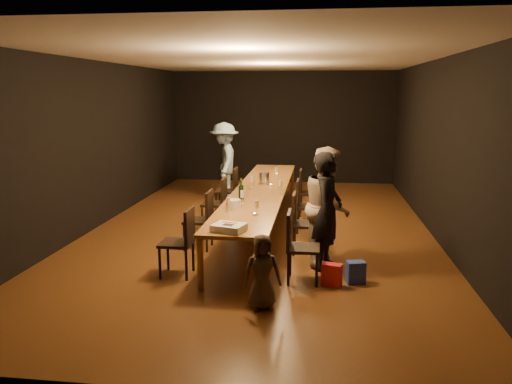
# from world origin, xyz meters

# --- Properties ---
(ground) EXTENTS (10.00, 10.00, 0.00)m
(ground) POSITION_xyz_m (0.00, 0.00, 0.00)
(ground) COLOR #4A2112
(ground) RESTS_ON ground
(room_shell) EXTENTS (6.04, 10.04, 3.02)m
(room_shell) POSITION_xyz_m (0.00, 0.00, 2.08)
(room_shell) COLOR black
(room_shell) RESTS_ON ground
(table) EXTENTS (0.90, 6.00, 0.75)m
(table) POSITION_xyz_m (0.00, 0.00, 0.70)
(table) COLOR olive
(table) RESTS_ON ground
(chair_right_0) EXTENTS (0.42, 0.42, 0.93)m
(chair_right_0) POSITION_xyz_m (0.85, -2.40, 0.47)
(chair_right_0) COLOR black
(chair_right_0) RESTS_ON ground
(chair_right_1) EXTENTS (0.42, 0.42, 0.93)m
(chair_right_1) POSITION_xyz_m (0.85, -1.20, 0.47)
(chair_right_1) COLOR black
(chair_right_1) RESTS_ON ground
(chair_right_2) EXTENTS (0.42, 0.42, 0.93)m
(chair_right_2) POSITION_xyz_m (0.85, 0.00, 0.47)
(chair_right_2) COLOR black
(chair_right_2) RESTS_ON ground
(chair_right_3) EXTENTS (0.42, 0.42, 0.93)m
(chair_right_3) POSITION_xyz_m (0.85, 1.20, 0.47)
(chair_right_3) COLOR black
(chair_right_3) RESTS_ON ground
(chair_left_0) EXTENTS (0.42, 0.42, 0.93)m
(chair_left_0) POSITION_xyz_m (-0.85, -2.40, 0.47)
(chair_left_0) COLOR black
(chair_left_0) RESTS_ON ground
(chair_left_1) EXTENTS (0.42, 0.42, 0.93)m
(chair_left_1) POSITION_xyz_m (-0.85, -1.20, 0.47)
(chair_left_1) COLOR black
(chair_left_1) RESTS_ON ground
(chair_left_2) EXTENTS (0.42, 0.42, 0.93)m
(chair_left_2) POSITION_xyz_m (-0.85, 0.00, 0.47)
(chair_left_2) COLOR black
(chair_left_2) RESTS_ON ground
(chair_left_3) EXTENTS (0.42, 0.42, 0.93)m
(chair_left_3) POSITION_xyz_m (-0.85, 1.20, 0.47)
(chair_left_3) COLOR black
(chair_left_3) RESTS_ON ground
(woman_birthday) EXTENTS (0.52, 0.67, 1.65)m
(woman_birthday) POSITION_xyz_m (1.16, -1.85, 0.82)
(woman_birthday) COLOR black
(woman_birthday) RESTS_ON ground
(woman_tan) EXTENTS (0.66, 0.84, 1.69)m
(woman_tan) POSITION_xyz_m (1.15, -1.62, 0.85)
(woman_tan) COLOR #BCA68D
(woman_tan) RESTS_ON ground
(man_blue) EXTENTS (0.88, 1.25, 1.77)m
(man_blue) POSITION_xyz_m (-1.15, 2.56, 0.88)
(man_blue) COLOR #86A8D0
(man_blue) RESTS_ON ground
(child) EXTENTS (0.49, 0.39, 0.87)m
(child) POSITION_xyz_m (0.42, -3.30, 0.44)
(child) COLOR #433225
(child) RESTS_ON ground
(gift_bag_red) EXTENTS (0.28, 0.20, 0.30)m
(gift_bag_red) POSITION_xyz_m (1.22, -2.53, 0.15)
(gift_bag_red) COLOR red
(gift_bag_red) RESTS_ON ground
(gift_bag_blue) EXTENTS (0.26, 0.21, 0.29)m
(gift_bag_blue) POSITION_xyz_m (1.53, -2.38, 0.14)
(gift_bag_blue) COLOR #2940B2
(gift_bag_blue) RESTS_ON ground
(birthday_cake) EXTENTS (0.45, 0.40, 0.09)m
(birthday_cake) POSITION_xyz_m (-0.06, -2.76, 0.79)
(birthday_cake) COLOR white
(birthday_cake) RESTS_ON table
(plate_stack) EXTENTS (0.26, 0.26, 0.12)m
(plate_stack) POSITION_xyz_m (-0.22, -1.51, 0.81)
(plate_stack) COLOR white
(plate_stack) RESTS_ON table
(champagne_bottle) EXTENTS (0.10, 0.10, 0.35)m
(champagne_bottle) POSITION_xyz_m (-0.20, -0.91, 0.92)
(champagne_bottle) COLOR black
(champagne_bottle) RESTS_ON table
(ice_bucket) EXTENTS (0.20, 0.20, 0.21)m
(ice_bucket) POSITION_xyz_m (0.00, 0.56, 0.86)
(ice_bucket) COLOR #BCBCC1
(ice_bucket) RESTS_ON table
(wineglass_0) EXTENTS (0.06, 0.06, 0.21)m
(wineglass_0) POSITION_xyz_m (-0.25, -1.76, 0.85)
(wineglass_0) COLOR beige
(wineglass_0) RESTS_ON table
(wineglass_1) EXTENTS (0.06, 0.06, 0.21)m
(wineglass_1) POSITION_xyz_m (0.17, -1.88, 0.85)
(wineglass_1) COLOR beige
(wineglass_1) RESTS_ON table
(wineglass_2) EXTENTS (0.06, 0.06, 0.21)m
(wineglass_2) POSITION_xyz_m (-0.14, -1.21, 0.85)
(wineglass_2) COLOR silver
(wineglass_2) RESTS_ON table
(wineglass_3) EXTENTS (0.06, 0.06, 0.21)m
(wineglass_3) POSITION_xyz_m (0.37, -0.25, 0.85)
(wineglass_3) COLOR beige
(wineglass_3) RESTS_ON table
(wineglass_4) EXTENTS (0.06, 0.06, 0.21)m
(wineglass_4) POSITION_xyz_m (-0.17, 0.12, 0.85)
(wineglass_4) COLOR silver
(wineglass_4) RESTS_ON table
(wineglass_5) EXTENTS (0.06, 0.06, 0.21)m
(wineglass_5) POSITION_xyz_m (0.17, 1.24, 0.85)
(wineglass_5) COLOR silver
(wineglass_5) RESTS_ON table
(tealight_near) EXTENTS (0.05, 0.05, 0.03)m
(tealight_near) POSITION_xyz_m (0.15, -1.95, 0.77)
(tealight_near) COLOR #B2B7B2
(tealight_near) RESTS_ON table
(tealight_mid) EXTENTS (0.05, 0.05, 0.03)m
(tealight_mid) POSITION_xyz_m (0.15, 0.31, 0.77)
(tealight_mid) COLOR #B2B7B2
(tealight_mid) RESTS_ON table
(tealight_far) EXTENTS (0.05, 0.05, 0.03)m
(tealight_far) POSITION_xyz_m (0.15, 1.51, 0.77)
(tealight_far) COLOR #B2B7B2
(tealight_far) RESTS_ON table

